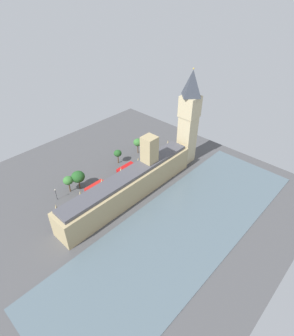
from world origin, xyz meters
name	(u,v)px	position (x,y,z in m)	size (l,w,h in m)	color
ground_plane	(127,194)	(0.00, 0.00, 0.00)	(146.66, 146.66, 0.00)	#4C4C4F
river_thames	(181,229)	(-32.92, 0.00, 0.12)	(41.96, 131.99, 0.25)	slate
parliament_building	(131,183)	(-1.99, -1.17, 7.32)	(11.70, 76.66, 27.16)	tan
clock_tower	(189,117)	(-2.32, -43.90, 26.91)	(9.01, 9.01, 52.06)	#CCBA8E
car_blue_opposite_hall	(147,157)	(14.52, -29.89, 0.89)	(2.17, 4.34, 1.74)	navy
double_decker_bus_midblock	(125,169)	(13.17, -11.38, 2.63)	(2.67, 10.50, 4.75)	red
double_decker_bus_by_river_gate	(95,188)	(12.71, 9.55, 2.63)	(2.73, 10.52, 4.75)	red
car_black_far_end	(80,199)	(12.99, 18.31, 0.89)	(1.96, 4.56, 1.74)	black
car_white_kerbside	(59,210)	(14.02, 29.16, 0.89)	(1.81, 4.36, 1.74)	silver
pedestrian_trailing	(92,206)	(5.45, 17.28, 0.69)	(0.61, 0.51, 1.53)	black
pedestrian_corner	(141,174)	(5.93, -15.62, 0.67)	(0.60, 0.51, 1.49)	#336B60
pedestrian_leading	(116,190)	(5.43, 2.31, 0.76)	(0.63, 0.70, 1.68)	black
plane_tree_near_tower	(68,181)	(22.19, 17.72, 6.82)	(4.86, 4.86, 8.95)	brown
plane_tree_under_trees	(118,153)	(23.38, -15.32, 6.41)	(4.41, 4.41, 8.36)	brown
plane_tree_slot_10	(78,177)	(20.94, 12.84, 7.02)	(6.64, 6.64, 9.87)	brown
plane_tree_slot_11	(138,142)	(22.74, -30.58, 7.20)	(5.17, 5.17, 9.46)	brown
street_lamp_slot_12	(144,145)	(21.41, -34.48, 4.35)	(0.56, 0.56, 6.22)	black
street_lamp_slot_13	(56,193)	(21.54, 25.47, 4.48)	(0.56, 0.56, 6.44)	black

